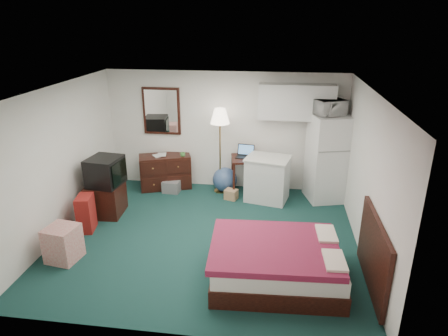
# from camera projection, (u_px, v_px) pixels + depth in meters

# --- Properties ---
(floor) EXTENTS (5.00, 4.50, 0.01)m
(floor) POSITION_uv_depth(u_px,v_px,m) (207.00, 237.00, 6.82)
(floor) COLOR black
(floor) RESTS_ON ground
(ceiling) EXTENTS (5.00, 4.50, 0.01)m
(ceiling) POSITION_uv_depth(u_px,v_px,m) (205.00, 90.00, 5.93)
(ceiling) COLOR white
(ceiling) RESTS_ON walls
(walls) EXTENTS (5.01, 4.51, 2.50)m
(walls) POSITION_uv_depth(u_px,v_px,m) (206.00, 169.00, 6.37)
(walls) COLOR white
(walls) RESTS_ON floor
(mirror) EXTENTS (0.80, 0.06, 1.00)m
(mirror) POSITION_uv_depth(u_px,v_px,m) (162.00, 111.00, 8.46)
(mirror) COLOR white
(mirror) RESTS_ON walls
(upper_cabinets) EXTENTS (1.50, 0.35, 0.70)m
(upper_cabinets) POSITION_uv_depth(u_px,v_px,m) (296.00, 102.00, 7.86)
(upper_cabinets) COLOR silver
(upper_cabinets) RESTS_ON walls
(headboard) EXTENTS (0.06, 1.56, 1.00)m
(headboard) POSITION_uv_depth(u_px,v_px,m) (373.00, 254.00, 5.35)
(headboard) COLOR black
(headboard) RESTS_ON walls
(dresser) EXTENTS (1.18, 0.83, 0.74)m
(dresser) POSITION_uv_depth(u_px,v_px,m) (165.00, 171.00, 8.68)
(dresser) COLOR black
(dresser) RESTS_ON floor
(floor_lamp) EXTENTS (0.45, 0.45, 1.81)m
(floor_lamp) POSITION_uv_depth(u_px,v_px,m) (220.00, 151.00, 8.28)
(floor_lamp) COLOR #BC8743
(floor_lamp) RESTS_ON floor
(desk) EXTENTS (0.72, 0.72, 0.79)m
(desk) POSITION_uv_depth(u_px,v_px,m) (247.00, 175.00, 8.40)
(desk) COLOR black
(desk) RESTS_ON floor
(exercise_ball) EXTENTS (0.62, 0.62, 0.52)m
(exercise_ball) POSITION_uv_depth(u_px,v_px,m) (225.00, 180.00, 8.53)
(exercise_ball) COLOR #375180
(exercise_ball) RESTS_ON floor
(kitchen_counter) EXTENTS (0.92, 0.78, 0.88)m
(kitchen_counter) POSITION_uv_depth(u_px,v_px,m) (267.00, 180.00, 8.06)
(kitchen_counter) COLOR silver
(kitchen_counter) RESTS_ON floor
(fridge) EXTENTS (0.89, 0.89, 1.75)m
(fridge) POSITION_uv_depth(u_px,v_px,m) (328.00, 158.00, 7.98)
(fridge) COLOR silver
(fridge) RESTS_ON floor
(bed) EXTENTS (1.85, 1.48, 0.57)m
(bed) POSITION_uv_depth(u_px,v_px,m) (277.00, 263.00, 5.60)
(bed) COLOR maroon
(bed) RESTS_ON floor
(tv_stand) EXTENTS (0.64, 0.70, 0.61)m
(tv_stand) POSITION_uv_depth(u_px,v_px,m) (106.00, 199.00, 7.53)
(tv_stand) COLOR black
(tv_stand) RESTS_ON floor
(suitcase) EXTENTS (0.32, 0.44, 0.64)m
(suitcase) POSITION_uv_depth(u_px,v_px,m) (86.00, 213.00, 6.94)
(suitcase) COLOR maroon
(suitcase) RESTS_ON floor
(retail_box) EXTENTS (0.51, 0.51, 0.56)m
(retail_box) POSITION_uv_depth(u_px,v_px,m) (63.00, 243.00, 6.10)
(retail_box) COLOR beige
(retail_box) RESTS_ON floor
(file_bin) EXTENTS (0.37, 0.29, 0.25)m
(file_bin) POSITION_uv_depth(u_px,v_px,m) (171.00, 187.00, 8.52)
(file_bin) COLOR slate
(file_bin) RESTS_ON floor
(cardboard_box_a) EXTENTS (0.30, 0.27, 0.21)m
(cardboard_box_a) POSITION_uv_depth(u_px,v_px,m) (231.00, 194.00, 8.20)
(cardboard_box_a) COLOR tan
(cardboard_box_a) RESTS_ON floor
(cardboard_box_b) EXTENTS (0.28, 0.31, 0.26)m
(cardboard_box_b) POSITION_uv_depth(u_px,v_px,m) (264.00, 196.00, 8.06)
(cardboard_box_b) COLOR tan
(cardboard_box_b) RESTS_ON floor
(laptop) EXTENTS (0.38, 0.33, 0.24)m
(laptop) POSITION_uv_depth(u_px,v_px,m) (245.00, 152.00, 8.23)
(laptop) COLOR black
(laptop) RESTS_ON desk
(crt_tv) EXTENTS (0.64, 0.68, 0.53)m
(crt_tv) POSITION_uv_depth(u_px,v_px,m) (105.00, 171.00, 7.30)
(crt_tv) COLOR black
(crt_tv) RESTS_ON tv_stand
(microwave) EXTENTS (0.62, 0.53, 0.37)m
(microwave) POSITION_uv_depth(u_px,v_px,m) (330.00, 106.00, 7.58)
(microwave) COLOR silver
(microwave) RESTS_ON fridge
(book_a) EXTENTS (0.13, 0.11, 0.21)m
(book_a) POSITION_uv_depth(u_px,v_px,m) (153.00, 152.00, 8.43)
(book_a) COLOR tan
(book_a) RESTS_ON dresser
(book_b) EXTENTS (0.18, 0.06, 0.25)m
(book_b) POSITION_uv_depth(u_px,v_px,m) (157.00, 150.00, 8.51)
(book_b) COLOR tan
(book_b) RESTS_ON dresser
(mug) EXTENTS (0.13, 0.12, 0.11)m
(mug) POSITION_uv_depth(u_px,v_px,m) (183.00, 154.00, 8.47)
(mug) COLOR #4D9543
(mug) RESTS_ON dresser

